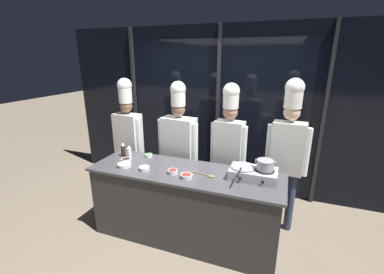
% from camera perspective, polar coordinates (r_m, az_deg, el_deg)
% --- Properties ---
extents(ground_plane, '(24.00, 24.00, 0.00)m').
position_cam_1_polar(ground_plane, '(3.56, -1.50, -21.07)').
color(ground_plane, '#7F705B').
extents(window_wall_back, '(5.56, 0.09, 2.70)m').
position_cam_1_polar(window_wall_back, '(4.31, 5.86, 5.76)').
color(window_wall_back, black).
rests_on(window_wall_back, ground_plane).
extents(demo_counter, '(2.31, 0.72, 0.92)m').
position_cam_1_polar(demo_counter, '(3.29, -1.57, -14.79)').
color(demo_counter, '#2D2D30').
rests_on(demo_counter, ground_plane).
extents(portable_stove, '(0.51, 0.32, 0.13)m').
position_cam_1_polar(portable_stove, '(2.95, 13.45, -7.91)').
color(portable_stove, '#B2B5BA').
rests_on(portable_stove, demo_counter).
extents(frying_pan, '(0.27, 0.47, 0.05)m').
position_cam_1_polar(frying_pan, '(2.92, 11.25, -6.09)').
color(frying_pan, '#ADAFB5').
rests_on(frying_pan, portable_stove).
extents(stock_pot, '(0.21, 0.19, 0.12)m').
position_cam_1_polar(stock_pot, '(2.89, 15.96, -5.93)').
color(stock_pot, '#93969B').
rests_on(stock_pot, portable_stove).
extents(squeeze_bottle_soy, '(0.06, 0.06, 0.20)m').
position_cam_1_polar(squeeze_bottle_soy, '(3.60, -15.06, -2.75)').
color(squeeze_bottle_soy, '#332319').
rests_on(squeeze_bottle_soy, demo_counter).
extents(squeeze_bottle_clear, '(0.06, 0.06, 0.17)m').
position_cam_1_polar(squeeze_bottle_clear, '(3.53, -13.79, -3.25)').
color(squeeze_bottle_clear, white).
rests_on(squeeze_bottle_clear, demo_counter).
extents(prep_bowl_scallions, '(0.10, 0.10, 0.04)m').
position_cam_1_polar(prep_bowl_scallions, '(3.53, -9.59, -4.00)').
color(prep_bowl_scallions, white).
rests_on(prep_bowl_scallions, demo_counter).
extents(prep_bowl_garlic, '(0.13, 0.13, 0.04)m').
position_cam_1_polar(prep_bowl_garlic, '(3.14, -10.56, -6.80)').
color(prep_bowl_garlic, white).
rests_on(prep_bowl_garlic, demo_counter).
extents(prep_bowl_soy_glaze, '(0.13, 0.13, 0.04)m').
position_cam_1_polar(prep_bowl_soy_glaze, '(3.44, -14.43, -4.91)').
color(prep_bowl_soy_glaze, white).
rests_on(prep_bowl_soy_glaze, demo_counter).
extents(prep_bowl_chicken, '(0.17, 0.17, 0.04)m').
position_cam_1_polar(prep_bowl_chicken, '(3.28, -14.82, -6.00)').
color(prep_bowl_chicken, white).
rests_on(prep_bowl_chicken, demo_counter).
extents(prep_bowl_chili_flakes, '(0.13, 0.13, 0.05)m').
position_cam_1_polar(prep_bowl_chili_flakes, '(2.89, -1.25, -8.63)').
color(prep_bowl_chili_flakes, white).
rests_on(prep_bowl_chili_flakes, demo_counter).
extents(prep_bowl_bell_pepper, '(0.11, 0.11, 0.05)m').
position_cam_1_polar(prep_bowl_bell_pepper, '(3.01, -4.30, -7.62)').
color(prep_bowl_bell_pepper, white).
rests_on(prep_bowl_bell_pepper, demo_counter).
extents(serving_spoon_slotted, '(0.28, 0.08, 0.02)m').
position_cam_1_polar(serving_spoon_slotted, '(2.95, 3.69, -8.53)').
color(serving_spoon_slotted, olive).
rests_on(serving_spoon_slotted, demo_counter).
extents(chef_head, '(0.53, 0.25, 1.93)m').
position_cam_1_polar(chef_head, '(4.01, -14.04, 1.01)').
color(chef_head, '#232326').
rests_on(chef_head, ground_plane).
extents(chef_sous, '(0.62, 0.30, 1.91)m').
position_cam_1_polar(chef_sous, '(3.64, -2.96, -0.83)').
color(chef_sous, '#232326').
rests_on(chef_sous, ground_plane).
extents(chef_line, '(0.49, 0.24, 1.91)m').
position_cam_1_polar(chef_line, '(3.41, 8.21, -1.02)').
color(chef_line, '#2D3856').
rests_on(chef_line, ground_plane).
extents(chef_pastry, '(0.51, 0.23, 1.99)m').
position_cam_1_polar(chef_pastry, '(3.36, 20.56, -1.58)').
color(chef_pastry, '#2D3856').
rests_on(chef_pastry, ground_plane).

